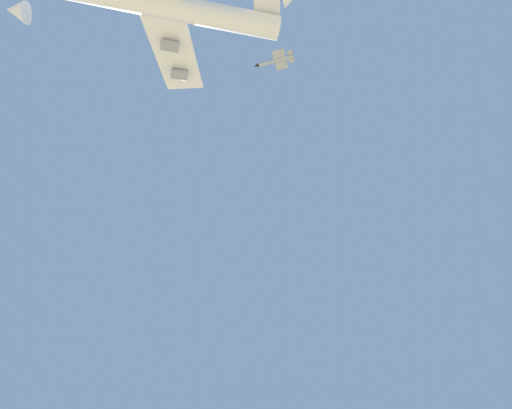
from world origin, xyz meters
TOP-DOWN VIEW (x-y plane):
  - carrier_jet at (22.70, 67.95)m, footprint 74.51×58.66m
  - chase_jet_trailing at (4.99, 27.26)m, footprint 15.31×8.59m

SIDE VIEW (x-z plane):
  - carrier_jet at x=22.70m, z-range 92.36..115.39m
  - chase_jet_trailing at x=4.99m, z-range 126.23..130.23m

